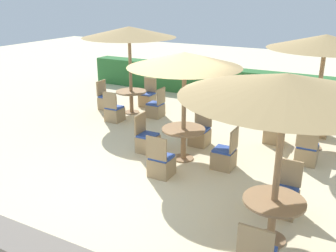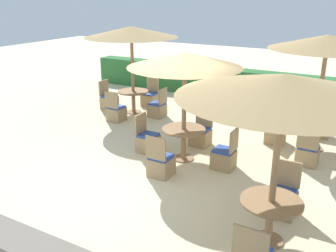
{
  "view_description": "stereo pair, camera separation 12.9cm",
  "coord_description": "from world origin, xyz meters",
  "px_view_note": "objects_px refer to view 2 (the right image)",
  "views": [
    {
      "loc": [
        3.64,
        -6.15,
        3.63
      ],
      "look_at": [
        0.0,
        0.6,
        0.9
      ],
      "focal_mm": 40.0,
      "sensor_mm": 36.0,
      "label": 1
    },
    {
      "loc": [
        3.75,
        -6.09,
        3.63
      ],
      "look_at": [
        0.0,
        0.6,
        0.9
      ],
      "focal_mm": 40.0,
      "sensor_mm": 36.0,
      "label": 2
    }
  ],
  "objects_px": {
    "round_table_back_left": "(133,96)",
    "patio_chair_center_west": "(148,141)",
    "patio_chair_back_right_south": "(307,154)",
    "patio_chair_back_right_north": "(321,127)",
    "patio_chair_front_right_north": "(282,200)",
    "patio_chair_back_left_west": "(109,101)",
    "patio_chair_back_left_east": "(158,109)",
    "parasol_back_left": "(131,32)",
    "patio_chair_back_left_north": "(150,98)",
    "parasol_back_right": "(327,43)",
    "round_table_center": "(184,136)",
    "patio_chair_center_south": "(161,164)",
    "parasol_center": "(185,60)",
    "parasol_front_right": "(284,86)",
    "round_table_front_right": "(271,211)",
    "patio_chair_back_left_south": "(116,112)",
    "round_table_back_right": "(316,127)",
    "patio_chair_back_right_west": "(275,133)",
    "patio_chair_center_east": "(224,157)",
    "patio_chair_center_north": "(201,135)"
  },
  "relations": [
    {
      "from": "parasol_back_left",
      "to": "patio_chair_back_right_south",
      "type": "bearing_deg",
      "value": -13.46
    },
    {
      "from": "patio_chair_back_right_south",
      "to": "parasol_center",
      "type": "relative_size",
      "value": 0.37
    },
    {
      "from": "parasol_front_right",
      "to": "patio_chair_front_right_north",
      "type": "bearing_deg",
      "value": 90.26
    },
    {
      "from": "parasol_center",
      "to": "patio_chair_center_north",
      "type": "xyz_separation_m",
      "value": [
        -0.01,
        0.97,
        -2.03
      ]
    },
    {
      "from": "parasol_front_right",
      "to": "patio_chair_back_right_south",
      "type": "bearing_deg",
      "value": 89.76
    },
    {
      "from": "patio_chair_center_east",
      "to": "round_table_back_left",
      "type": "distance_m",
      "value": 4.71
    },
    {
      "from": "patio_chair_back_right_north",
      "to": "parasol_front_right",
      "type": "distance_m",
      "value": 5.62
    },
    {
      "from": "patio_chair_back_right_south",
      "to": "patio_chair_center_south",
      "type": "bearing_deg",
      "value": -141.25
    },
    {
      "from": "patio_chair_front_right_north",
      "to": "patio_chair_back_left_south",
      "type": "bearing_deg",
      "value": -25.69
    },
    {
      "from": "round_table_front_right",
      "to": "patio_chair_back_left_south",
      "type": "height_order",
      "value": "patio_chair_back_left_south"
    },
    {
      "from": "patio_chair_back_left_east",
      "to": "parasol_front_right",
      "type": "bearing_deg",
      "value": -133.91
    },
    {
      "from": "parasol_front_right",
      "to": "patio_chair_back_right_west",
      "type": "bearing_deg",
      "value": 103.04
    },
    {
      "from": "parasol_back_left",
      "to": "patio_chair_back_left_north",
      "type": "relative_size",
      "value": 3.05
    },
    {
      "from": "patio_chair_back_left_west",
      "to": "patio_chair_back_left_east",
      "type": "height_order",
      "value": "same"
    },
    {
      "from": "patio_chair_back_right_north",
      "to": "patio_chair_front_right_north",
      "type": "bearing_deg",
      "value": 89.74
    },
    {
      "from": "patio_chair_center_south",
      "to": "parasol_center",
      "type": "bearing_deg",
      "value": 88.2
    },
    {
      "from": "patio_chair_center_south",
      "to": "parasol_front_right",
      "type": "bearing_deg",
      "value": -23.13
    },
    {
      "from": "patio_chair_back_left_south",
      "to": "patio_chair_back_left_west",
      "type": "bearing_deg",
      "value": 136.76
    },
    {
      "from": "patio_chair_back_right_south",
      "to": "parasol_center",
      "type": "distance_m",
      "value": 3.43
    },
    {
      "from": "patio_chair_back_left_east",
      "to": "parasol_back_right",
      "type": "bearing_deg",
      "value": -94.01
    },
    {
      "from": "parasol_back_left",
      "to": "patio_chair_back_left_east",
      "type": "height_order",
      "value": "parasol_back_left"
    },
    {
      "from": "patio_chair_front_right_north",
      "to": "parasol_front_right",
      "type": "bearing_deg",
      "value": 90.26
    },
    {
      "from": "patio_chair_front_right_north",
      "to": "round_table_back_left",
      "type": "bearing_deg",
      "value": -33.05
    },
    {
      "from": "patio_chair_front_right_north",
      "to": "patio_chair_center_west",
      "type": "bearing_deg",
      "value": -18.56
    },
    {
      "from": "patio_chair_back_right_south",
      "to": "patio_chair_center_east",
      "type": "distance_m",
      "value": 1.88
    },
    {
      "from": "patio_chair_back_left_west",
      "to": "parasol_back_right",
      "type": "bearing_deg",
      "value": 87.2
    },
    {
      "from": "patio_chair_center_east",
      "to": "parasol_back_left",
      "type": "distance_m",
      "value": 5.21
    },
    {
      "from": "patio_chair_back_left_west",
      "to": "patio_chair_back_left_south",
      "type": "relative_size",
      "value": 1.0
    },
    {
      "from": "patio_chair_back_right_west",
      "to": "patio_chair_back_right_south",
      "type": "bearing_deg",
      "value": 45.79
    },
    {
      "from": "parasol_back_right",
      "to": "parasol_back_left",
      "type": "bearing_deg",
      "value": 176.49
    },
    {
      "from": "parasol_back_right",
      "to": "parasol_center",
      "type": "relative_size",
      "value": 1.11
    },
    {
      "from": "parasol_back_right",
      "to": "patio_chair_back_left_east",
      "type": "xyz_separation_m",
      "value": [
        -4.64,
        0.33,
        -2.32
      ]
    },
    {
      "from": "round_table_back_right",
      "to": "patio_chair_back_right_west",
      "type": "bearing_deg",
      "value": -176.55
    },
    {
      "from": "patio_chair_back_right_west",
      "to": "round_table_center",
      "type": "bearing_deg",
      "value": -38.11
    },
    {
      "from": "patio_chair_back_right_south",
      "to": "patio_chair_back_right_north",
      "type": "distance_m",
      "value": 2.01
    },
    {
      "from": "round_table_back_right",
      "to": "patio_chair_back_left_south",
      "type": "distance_m",
      "value": 5.58
    },
    {
      "from": "round_table_center",
      "to": "patio_chair_center_south",
      "type": "bearing_deg",
      "value": -91.8
    },
    {
      "from": "round_table_back_right",
      "to": "patio_chair_back_left_east",
      "type": "height_order",
      "value": "patio_chair_back_left_east"
    },
    {
      "from": "parasol_back_left",
      "to": "round_table_back_left",
      "type": "distance_m",
      "value": 1.98
    },
    {
      "from": "patio_chair_back_right_north",
      "to": "patio_chair_center_south",
      "type": "height_order",
      "value": "same"
    },
    {
      "from": "patio_chair_back_right_north",
      "to": "patio_chair_back_left_east",
      "type": "height_order",
      "value": "same"
    },
    {
      "from": "patio_chair_back_right_south",
      "to": "patio_chair_center_east",
      "type": "relative_size",
      "value": 1.0
    },
    {
      "from": "patio_chair_center_south",
      "to": "patio_chair_center_west",
      "type": "xyz_separation_m",
      "value": [
        -0.92,
        0.95,
        0.0
      ]
    },
    {
      "from": "patio_chair_back_right_north",
      "to": "round_table_center",
      "type": "xyz_separation_m",
      "value": [
        -2.55,
        -3.09,
        0.31
      ]
    },
    {
      "from": "round_table_front_right",
      "to": "round_table_back_left",
      "type": "relative_size",
      "value": 0.98
    },
    {
      "from": "round_table_back_right",
      "to": "parasol_back_left",
      "type": "height_order",
      "value": "parasol_back_left"
    },
    {
      "from": "parasol_back_right",
      "to": "parasol_front_right",
      "type": "distance_m",
      "value": 4.15
    },
    {
      "from": "round_table_back_right",
      "to": "patio_chair_back_right_north",
      "type": "relative_size",
      "value": 1.12
    },
    {
      "from": "round_table_back_left",
      "to": "patio_chair_center_west",
      "type": "bearing_deg",
      "value": -49.69
    },
    {
      "from": "patio_chair_back_left_north",
      "to": "parasol_back_left",
      "type": "bearing_deg",
      "value": 86.94
    }
  ]
}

